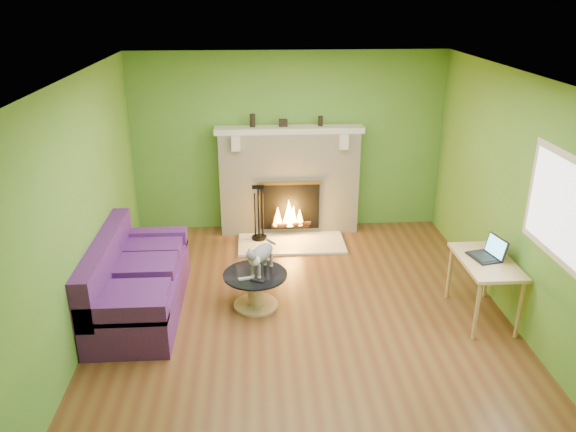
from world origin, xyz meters
The scene contains 22 objects.
floor centered at (0.00, 0.00, 0.00)m, with size 5.00×5.00×0.00m, color #5B311A.
ceiling centered at (0.00, 0.00, 2.60)m, with size 5.00×5.00×0.00m, color white.
wall_back centered at (0.00, 2.50, 1.30)m, with size 5.00×5.00×0.00m, color #51812A.
wall_front centered at (0.00, -2.50, 1.30)m, with size 5.00×5.00×0.00m, color #51812A.
wall_left centered at (-2.25, 0.00, 1.30)m, with size 5.00×5.00×0.00m, color #51812A.
wall_right centered at (2.25, 0.00, 1.30)m, with size 5.00×5.00×0.00m, color #51812A.
window_frame centered at (2.24, -0.90, 1.55)m, with size 1.20×1.20×0.00m, color silver.
window_pane centered at (2.23, -0.90, 1.55)m, with size 1.06×1.06×0.00m, color white.
fireplace centered at (0.00, 2.32, 0.77)m, with size 2.10×0.46×1.58m.
hearth centered at (0.00, 1.80, 0.01)m, with size 1.50×0.75×0.03m, color beige.
mantel centered at (0.00, 2.30, 1.54)m, with size 2.10×0.28×0.08m, color beige.
sofa centered at (-1.86, 0.16, 0.34)m, with size 0.89×1.93×0.87m.
coffee_table centered at (-0.52, 0.16, 0.24)m, with size 0.72×0.72×0.41m.
desk centered at (1.95, -0.22, 0.61)m, with size 0.54×0.94×0.69m.
cat centered at (-0.44, 0.21, 0.60)m, with size 0.22×0.61×0.38m, color slate, non-canonical shape.
remote_silver centered at (-0.62, 0.04, 0.42)m, with size 0.17×0.04×0.02m, color #99999C.
remote_black centered at (-0.50, -0.02, 0.42)m, with size 0.16×0.04×0.02m, color black.
laptop centered at (1.93, -0.17, 0.82)m, with size 0.29×0.33×0.24m, color black, non-canonical shape.
fire_tools centered at (-0.45, 1.95, 0.44)m, with size 0.22×0.22×0.82m, color black, non-canonical shape.
mantel_vase_left centered at (-0.51, 2.33, 1.67)m, with size 0.08×0.08×0.18m, color black.
mantel_vase_right centered at (0.44, 2.33, 1.65)m, with size 0.07×0.07×0.14m, color black.
mantel_box centered at (-0.08, 2.33, 1.63)m, with size 0.12×0.08×0.10m, color black.
Camera 1 is at (-0.49, -5.43, 3.37)m, focal length 35.00 mm.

